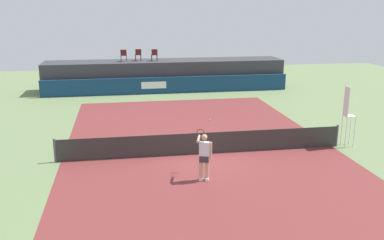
% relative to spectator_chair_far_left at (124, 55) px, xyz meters
% --- Properties ---
extents(ground_plane, '(48.00, 48.00, 0.00)m').
position_rel_spectator_chair_far_left_xyz_m(ground_plane, '(3.09, -12.08, -2.69)').
color(ground_plane, '#6B7F51').
extents(court_inner, '(12.00, 22.00, 0.00)m').
position_rel_spectator_chair_far_left_xyz_m(court_inner, '(3.09, -15.08, -2.69)').
color(court_inner, maroon).
rests_on(court_inner, ground).
extents(sponsor_wall, '(18.00, 0.22, 1.20)m').
position_rel_spectator_chair_far_left_xyz_m(sponsor_wall, '(3.09, -1.58, -2.09)').
color(sponsor_wall, navy).
rests_on(sponsor_wall, ground).
extents(spectator_platform, '(18.00, 2.80, 2.20)m').
position_rel_spectator_chair_far_left_xyz_m(spectator_platform, '(3.09, 0.22, -1.59)').
color(spectator_platform, '#38383D').
rests_on(spectator_platform, ground).
extents(spectator_chair_far_left, '(0.46, 0.46, 0.89)m').
position_rel_spectator_chair_far_left_xyz_m(spectator_chair_far_left, '(0.00, 0.00, 0.00)').
color(spectator_chair_far_left, '#561919').
rests_on(spectator_chair_far_left, spectator_platform).
extents(spectator_chair_left, '(0.47, 0.47, 0.89)m').
position_rel_spectator_chair_far_left_xyz_m(spectator_chair_left, '(1.08, 0.22, 0.00)').
color(spectator_chair_left, '#561919').
rests_on(spectator_chair_left, spectator_platform).
extents(spectator_chair_center, '(0.45, 0.45, 0.89)m').
position_rel_spectator_chair_far_left_xyz_m(spectator_chair_center, '(2.27, -0.06, 0.00)').
color(spectator_chair_center, '#561919').
rests_on(spectator_chair_center, spectator_platform).
extents(umpire_chair, '(0.45, 0.45, 2.76)m').
position_rel_spectator_chair_far_left_xyz_m(umpire_chair, '(9.70, -15.08, -1.11)').
color(umpire_chair, white).
rests_on(umpire_chair, ground).
extents(tennis_net, '(12.40, 0.02, 0.95)m').
position_rel_spectator_chair_far_left_xyz_m(tennis_net, '(3.09, -15.08, -2.22)').
color(tennis_net, '#2D2D2D').
rests_on(tennis_net, ground).
extents(net_post_near, '(0.10, 0.10, 1.00)m').
position_rel_spectator_chair_far_left_xyz_m(net_post_near, '(-3.11, -15.08, -2.19)').
color(net_post_near, '#4C4C51').
rests_on(net_post_near, ground).
extents(net_post_far, '(0.10, 0.10, 1.00)m').
position_rel_spectator_chair_far_left_xyz_m(net_post_far, '(9.29, -15.08, -2.19)').
color(net_post_far, '#4C4C51').
rests_on(net_post_far, ground).
extents(tennis_player, '(0.56, 1.24, 1.77)m').
position_rel_spectator_chair_far_left_xyz_m(tennis_player, '(2.55, -17.94, -1.73)').
color(tennis_player, white).
rests_on(tennis_player, court_inner).
extents(tennis_ball, '(0.07, 0.07, 0.07)m').
position_rel_spectator_chair_far_left_xyz_m(tennis_ball, '(4.51, -9.68, -2.66)').
color(tennis_ball, '#D8EA33').
rests_on(tennis_ball, court_inner).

